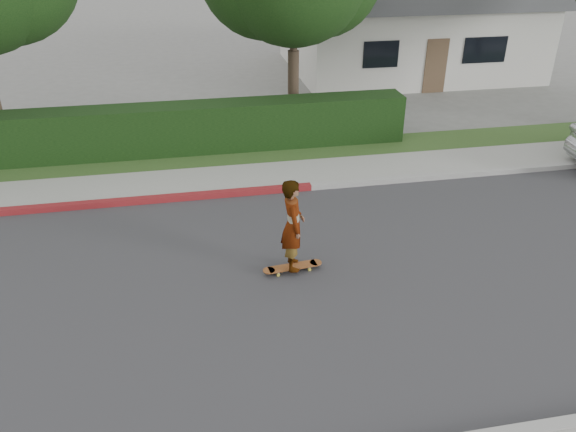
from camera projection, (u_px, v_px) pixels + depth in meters
name	position (u px, v px, depth m)	size (l,w,h in m)	color
ground	(307.00, 283.00, 10.92)	(120.00, 120.00, 0.00)	slate
road	(307.00, 283.00, 10.92)	(60.00, 8.00, 0.01)	#2D2D30
curb_far	(273.00, 190.00, 14.43)	(60.00, 0.20, 0.15)	#9E9E99
curb_red_section	(70.00, 206.00, 13.61)	(12.00, 0.21, 0.15)	maroon
sidewalk_far	(267.00, 176.00, 15.21)	(60.00, 1.60, 0.12)	gray
planting_strip	(259.00, 155.00, 16.60)	(60.00, 1.60, 0.10)	#2D4C1E
hedge	(153.00, 132.00, 16.30)	(15.00, 1.00, 1.50)	black
house	(406.00, 21.00, 25.06)	(10.60, 8.60, 4.30)	beige
skateboard	(293.00, 267.00, 11.23)	(1.24, 0.37, 0.11)	gold
skateboarder	(293.00, 225.00, 10.77)	(0.69, 0.45, 1.89)	white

